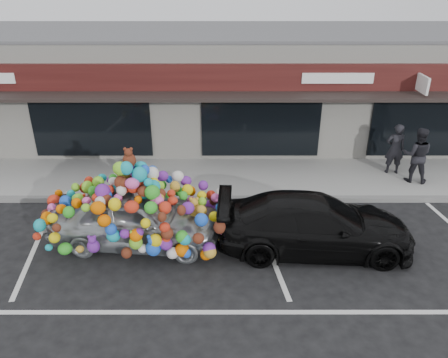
{
  "coord_description": "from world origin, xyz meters",
  "views": [
    {
      "loc": [
        1.68,
        -9.27,
        6.49
      ],
      "look_at": [
        1.69,
        1.4,
        1.3
      ],
      "focal_mm": 35.0,
      "sensor_mm": 36.0,
      "label": 1
    }
  ],
  "objects_px": {
    "pedestrian_b": "(417,155)",
    "black_sedan": "(315,224)",
    "toy_car": "(136,212)",
    "pedestrian_a": "(395,149)"
  },
  "relations": [
    {
      "from": "pedestrian_b",
      "to": "black_sedan",
      "type": "bearing_deg",
      "value": 59.89
    },
    {
      "from": "toy_car",
      "to": "pedestrian_b",
      "type": "relative_size",
      "value": 2.61
    },
    {
      "from": "toy_car",
      "to": "pedestrian_b",
      "type": "distance_m",
      "value": 9.08
    },
    {
      "from": "pedestrian_a",
      "to": "black_sedan",
      "type": "bearing_deg",
      "value": 54.48
    },
    {
      "from": "black_sedan",
      "to": "pedestrian_b",
      "type": "distance_m",
      "value": 5.34
    },
    {
      "from": "pedestrian_a",
      "to": "pedestrian_b",
      "type": "height_order",
      "value": "pedestrian_b"
    },
    {
      "from": "pedestrian_a",
      "to": "pedestrian_b",
      "type": "xyz_separation_m",
      "value": [
        0.47,
        -0.64,
        0.04
      ]
    },
    {
      "from": "toy_car",
      "to": "black_sedan",
      "type": "height_order",
      "value": "toy_car"
    },
    {
      "from": "toy_car",
      "to": "pedestrian_a",
      "type": "relative_size",
      "value": 2.75
    },
    {
      "from": "toy_car",
      "to": "pedestrian_b",
      "type": "xyz_separation_m",
      "value": [
        8.44,
        3.35,
        0.15
      ]
    }
  ]
}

